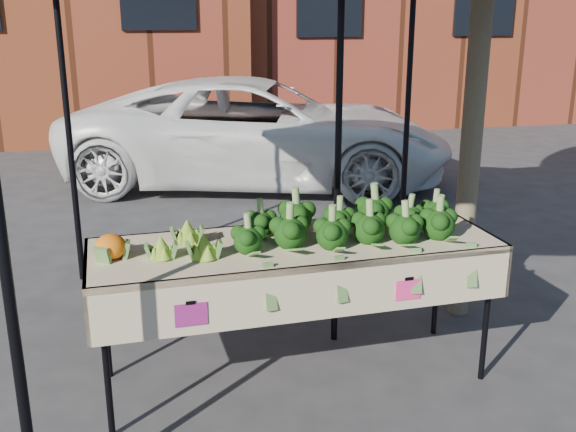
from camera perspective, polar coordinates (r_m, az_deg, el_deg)
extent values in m
plane|color=#2E2E31|center=(4.22, 1.77, -14.42)|extent=(90.00, 90.00, 0.00)
cube|color=beige|center=(4.12, 0.61, -8.14)|extent=(2.44, 0.92, 0.90)
cube|color=#F22D8C|center=(3.56, -8.62, -8.12)|extent=(0.17, 0.01, 0.12)
cube|color=#FC2F81|center=(3.82, 10.10, -6.39)|extent=(0.17, 0.01, 0.12)
ellipsoid|color=black|center=(4.01, 5.08, -0.14)|extent=(1.45, 0.55, 0.24)
ellipsoid|color=#92B838|center=(3.81, -9.10, -1.67)|extent=(0.42, 0.46, 0.19)
ellipsoid|color=orange|center=(3.79, -14.88, -2.34)|extent=(0.19, 0.19, 0.17)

